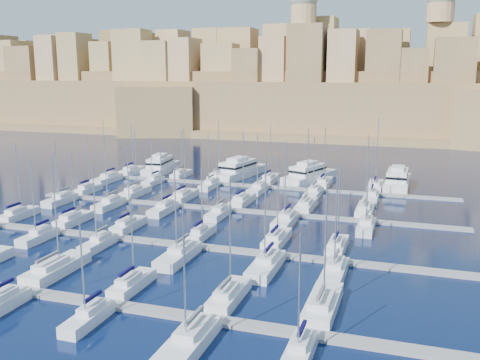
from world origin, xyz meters
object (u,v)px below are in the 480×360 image
(sailboat_2, at_px, (56,268))
(motor_yacht_a, at_px, (161,166))
(motor_yacht_c, at_px, (309,174))
(motor_yacht_b, at_px, (239,170))
(sailboat_4, at_px, (229,295))
(motor_yacht_d, at_px, (397,180))

(sailboat_2, height_order, motor_yacht_a, sailboat_2)
(motor_yacht_c, bearing_deg, motor_yacht_b, 177.72)
(sailboat_2, xyz_separation_m, motor_yacht_b, (1.92, 70.37, 0.95))
(sailboat_4, height_order, motor_yacht_b, sailboat_4)
(sailboat_4, xyz_separation_m, motor_yacht_a, (-43.55, 69.94, 0.98))
(motor_yacht_c, bearing_deg, sailboat_2, -105.90)
(sailboat_2, bearing_deg, motor_yacht_d, 59.79)
(motor_yacht_d, bearing_deg, sailboat_4, -102.89)
(sailboat_4, height_order, motor_yacht_c, sailboat_4)
(sailboat_4, bearing_deg, sailboat_2, 177.76)
(motor_yacht_a, bearing_deg, sailboat_4, -58.09)
(sailboat_2, bearing_deg, motor_yacht_a, 105.61)
(motor_yacht_b, bearing_deg, motor_yacht_a, -176.28)
(sailboat_4, distance_m, motor_yacht_c, 70.75)
(motor_yacht_a, xyz_separation_m, motor_yacht_d, (59.64, 0.35, -0.00))
(motor_yacht_b, bearing_deg, motor_yacht_c, -2.28)
(sailboat_4, height_order, motor_yacht_d, sailboat_4)
(motor_yacht_a, relative_size, motor_yacht_c, 0.91)
(motor_yacht_c, bearing_deg, motor_yacht_d, -0.87)
(motor_yacht_a, relative_size, motor_yacht_b, 0.84)
(sailboat_4, distance_m, motor_yacht_b, 74.75)
(motor_yacht_a, bearing_deg, motor_yacht_c, 0.97)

